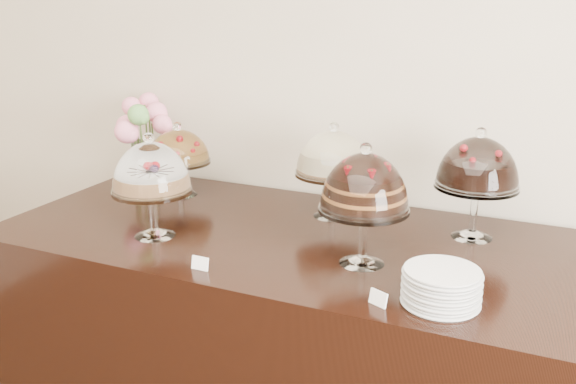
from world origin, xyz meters
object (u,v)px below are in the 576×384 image
at_px(display_counter, 293,343).
at_px(cake_stand_dark_choco, 478,167).
at_px(cake_stand_sugar_sponge, 151,173).
at_px(flower_vase, 142,130).
at_px(cake_stand_choco_layer, 365,187).
at_px(cake_stand_fruit_tart, 178,150).
at_px(plate_stack, 441,287).
at_px(cake_stand_cheesecake, 333,157).

xyz_separation_m(display_counter, cake_stand_dark_choco, (0.60, 0.25, 0.71)).
height_order(cake_stand_sugar_sponge, cake_stand_dark_choco, cake_stand_dark_choco).
relative_size(display_counter, flower_vase, 5.49).
xyz_separation_m(cake_stand_dark_choco, flower_vase, (-1.52, 0.09, -0.01)).
bearing_deg(flower_vase, cake_stand_sugar_sponge, -50.70).
distance_m(cake_stand_choco_layer, cake_stand_fruit_tart, 1.04).
bearing_deg(flower_vase, display_counter, -20.29).
bearing_deg(plate_stack, cake_stand_dark_choco, 90.40).
xyz_separation_m(display_counter, flower_vase, (-0.92, 0.34, 0.70)).
relative_size(display_counter, cake_stand_cheesecake, 5.77).
bearing_deg(cake_stand_dark_choco, cake_stand_choco_layer, -126.64).
distance_m(cake_stand_choco_layer, cake_stand_dark_choco, 0.49).
bearing_deg(cake_stand_fruit_tart, cake_stand_choco_layer, -21.80).
xyz_separation_m(cake_stand_sugar_sponge, cake_stand_fruit_tart, (-0.19, 0.46, -0.04)).
relative_size(cake_stand_dark_choco, cake_stand_fruit_tart, 1.25).
bearing_deg(cake_stand_dark_choco, flower_vase, 176.70).
xyz_separation_m(cake_stand_sugar_sponge, flower_vase, (-0.45, 0.55, 0.01)).
xyz_separation_m(cake_stand_choco_layer, cake_stand_cheesecake, (-0.26, 0.40, -0.02)).
height_order(cake_stand_cheesecake, cake_stand_fruit_tart, cake_stand_cheesecake).
relative_size(display_counter, cake_stand_fruit_tart, 6.76).
height_order(cake_stand_cheesecake, cake_stand_dark_choco, cake_stand_dark_choco).
height_order(cake_stand_dark_choco, flower_vase, cake_stand_dark_choco).
xyz_separation_m(cake_stand_fruit_tart, flower_vase, (-0.26, 0.09, 0.05)).
xyz_separation_m(cake_stand_sugar_sponge, cake_stand_dark_choco, (1.06, 0.47, 0.02)).
bearing_deg(cake_stand_choco_layer, cake_stand_cheesecake, 122.66).
bearing_deg(cake_stand_fruit_tart, cake_stand_sugar_sponge, -67.25).
bearing_deg(cake_stand_dark_choco, display_counter, -157.34).
xyz_separation_m(cake_stand_cheesecake, flower_vase, (-0.97, 0.08, 0.01)).
xyz_separation_m(display_counter, plate_stack, (0.61, -0.32, 0.50)).
xyz_separation_m(cake_stand_dark_choco, plate_stack, (0.00, -0.58, -0.21)).
relative_size(cake_stand_cheesecake, flower_vase, 0.95).
xyz_separation_m(cake_stand_cheesecake, cake_stand_fruit_tart, (-0.71, -0.01, -0.04)).
relative_size(cake_stand_sugar_sponge, cake_stand_dark_choco, 0.95).
bearing_deg(flower_vase, cake_stand_cheesecake, -4.82).
relative_size(cake_stand_sugar_sponge, plate_stack, 1.75).
distance_m(cake_stand_dark_choco, plate_stack, 0.61).
bearing_deg(cake_stand_fruit_tart, cake_stand_cheesecake, 0.99).
height_order(display_counter, plate_stack, plate_stack).
height_order(cake_stand_cheesecake, plate_stack, cake_stand_cheesecake).
bearing_deg(display_counter, cake_stand_sugar_sponge, -154.92).
bearing_deg(cake_stand_dark_choco, cake_stand_sugar_sponge, -156.28).
bearing_deg(cake_stand_sugar_sponge, plate_stack, -5.82).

